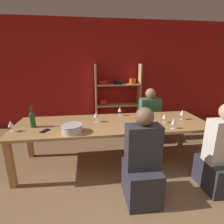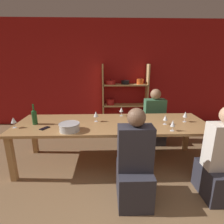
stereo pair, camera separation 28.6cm
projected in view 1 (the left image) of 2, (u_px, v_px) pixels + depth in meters
wall_back_red at (107, 74)px, 4.62m from camera, size 8.80×0.06×2.70m
shelf_unit at (116, 101)px, 4.65m from camera, size 1.19×0.30×1.62m
dining_table at (113, 127)px, 2.83m from camera, size 3.05×0.98×0.73m
mixing_bowl at (72, 128)px, 2.40m from camera, size 0.30×0.30×0.11m
wine_bottle_green at (32, 119)px, 2.58m from camera, size 0.08×0.08×0.32m
wine_glass_white_a at (120, 110)px, 3.14m from camera, size 0.07×0.07×0.16m
wine_glass_empty_a at (11, 124)px, 2.42m from camera, size 0.08×0.08×0.16m
wine_glass_red_a at (182, 113)px, 2.93m from camera, size 0.07×0.07×0.17m
wine_glass_white_b at (96, 115)px, 2.81m from camera, size 0.08×0.08×0.17m
wine_glass_white_c at (174, 122)px, 2.53m from camera, size 0.06×0.06×0.16m
wine_glass_empty_b at (165, 116)px, 2.79m from camera, size 0.07×0.07×0.15m
cell_phone at (45, 131)px, 2.46m from camera, size 0.13×0.17×0.01m
person_near_a at (142, 167)px, 2.12m from camera, size 0.40×0.50×1.19m
person_far_a at (149, 122)px, 3.82m from camera, size 0.43×0.53×1.14m
person_near_b at (219, 159)px, 2.31m from camera, size 0.39×0.49×1.19m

